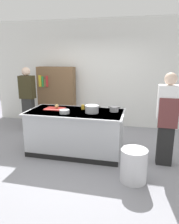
# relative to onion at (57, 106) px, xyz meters

# --- Properties ---
(ground_plane) EXTENTS (10.00, 10.00, 0.00)m
(ground_plane) POSITION_rel_onion_xyz_m (0.44, -0.09, -0.96)
(ground_plane) COLOR gray
(back_wall) EXTENTS (6.40, 0.12, 3.00)m
(back_wall) POSITION_rel_onion_xyz_m (0.44, 2.01, 0.54)
(back_wall) COLOR white
(back_wall) RESTS_ON ground_plane
(counter_island) EXTENTS (1.98, 0.98, 0.90)m
(counter_island) POSITION_rel_onion_xyz_m (0.44, -0.09, -0.50)
(counter_island) COLOR #B7BABF
(counter_island) RESTS_ON ground_plane
(cutting_board) EXTENTS (0.40, 0.28, 0.02)m
(cutting_board) POSITION_rel_onion_xyz_m (-0.04, -0.02, -0.05)
(cutting_board) COLOR red
(cutting_board) RESTS_ON counter_island
(onion) EXTENTS (0.09, 0.09, 0.09)m
(onion) POSITION_rel_onion_xyz_m (0.00, 0.00, 0.00)
(onion) COLOR tan
(onion) RESTS_ON cutting_board
(stock_pot) EXTENTS (0.34, 0.27, 0.15)m
(stock_pot) POSITION_rel_onion_xyz_m (0.79, -0.12, 0.01)
(stock_pot) COLOR #B7BABF
(stock_pot) RESTS_ON counter_island
(sauce_pan) EXTENTS (0.24, 0.17, 0.11)m
(sauce_pan) POSITION_rel_onion_xyz_m (1.22, 0.06, -0.01)
(sauce_pan) COLOR #99999E
(sauce_pan) RESTS_ON counter_island
(mixing_bowl) EXTENTS (0.20, 0.20, 0.08)m
(mixing_bowl) POSITION_rel_onion_xyz_m (0.28, -0.31, -0.03)
(mixing_bowl) COLOR #B7BABF
(mixing_bowl) RESTS_ON counter_island
(juice_cup) EXTENTS (0.07, 0.07, 0.10)m
(juice_cup) POSITION_rel_onion_xyz_m (0.55, 0.10, -0.01)
(juice_cup) COLOR yellow
(juice_cup) RESTS_ON counter_island
(trash_bin) EXTENTS (0.43, 0.43, 0.55)m
(trash_bin) POSITION_rel_onion_xyz_m (1.67, -0.93, -0.69)
(trash_bin) COLOR silver
(trash_bin) RESTS_ON ground_plane
(person_chef) EXTENTS (0.38, 0.25, 1.72)m
(person_chef) POSITION_rel_onion_xyz_m (2.21, -0.20, -0.05)
(person_chef) COLOR black
(person_chef) RESTS_ON ground_plane
(person_guest) EXTENTS (0.38, 0.24, 1.72)m
(person_guest) POSITION_rel_onion_xyz_m (-1.21, 0.97, -0.05)
(person_guest) COLOR #2D2D2D
(person_guest) RESTS_ON ground_plane
(bookshelf) EXTENTS (1.10, 0.31, 1.70)m
(bookshelf) POSITION_rel_onion_xyz_m (-0.68, 1.71, -0.11)
(bookshelf) COLOR brown
(bookshelf) RESTS_ON ground_plane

